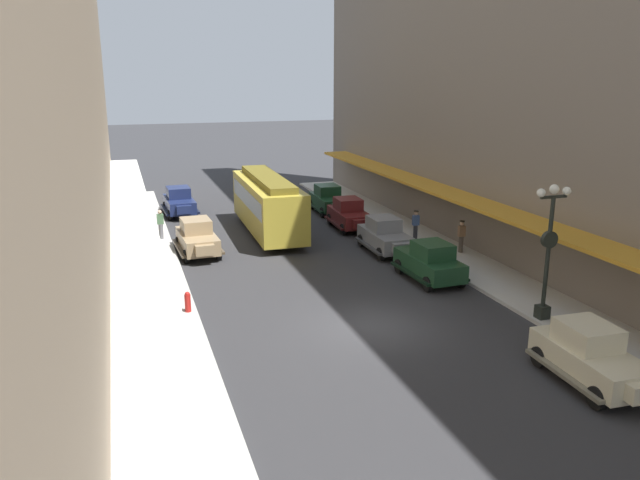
% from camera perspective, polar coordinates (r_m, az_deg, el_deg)
% --- Properties ---
extents(ground_plane, '(200.00, 200.00, 0.00)m').
position_cam_1_polar(ground_plane, '(23.70, 4.54, -7.82)').
color(ground_plane, '#2D2D30').
extents(sidewalk_left, '(3.00, 60.00, 0.15)m').
position_cam_1_polar(sidewalk_left, '(22.11, -14.01, -9.78)').
color(sidewalk_left, '#B7B5AD').
rests_on(sidewalk_left, ground).
extents(sidewalk_right, '(3.00, 60.00, 0.15)m').
position_cam_1_polar(sidewalk_right, '(27.28, 19.33, -5.36)').
color(sidewalk_right, '#B7B5AD').
rests_on(sidewalk_right, ground).
extents(building_row_left, '(4.30, 60.00, 22.20)m').
position_cam_1_polar(building_row_left, '(20.28, -24.28, 19.19)').
color(building_row_left, gray).
rests_on(building_row_left, ground).
extents(parked_car_0, '(2.29, 4.31, 1.84)m').
position_cam_1_polar(parked_car_0, '(33.00, -11.17, 0.30)').
color(parked_car_0, '#997F5B').
rests_on(parked_car_0, ground).
extents(parked_car_1, '(2.28, 4.31, 1.84)m').
position_cam_1_polar(parked_car_1, '(20.88, 23.49, -9.55)').
color(parked_car_1, beige).
rests_on(parked_car_1, ground).
extents(parked_car_2, '(2.24, 4.30, 1.84)m').
position_cam_1_polar(parked_car_2, '(28.72, 10.00, -1.86)').
color(parked_car_2, '#193D23').
rests_on(parked_car_2, ground).
extents(parked_car_3, '(2.26, 4.30, 1.84)m').
position_cam_1_polar(parked_car_3, '(42.49, -12.75, 3.50)').
color(parked_car_3, '#19234C').
rests_on(parked_car_3, ground).
extents(parked_car_4, '(2.21, 4.28, 1.84)m').
position_cam_1_polar(parked_car_4, '(32.95, 5.96, 0.48)').
color(parked_car_4, slate).
rests_on(parked_car_4, ground).
extents(parked_car_5, '(2.24, 4.30, 1.84)m').
position_cam_1_polar(parked_car_5, '(42.23, 0.76, 3.81)').
color(parked_car_5, '#193D23').
rests_on(parked_car_5, ground).
extents(parked_car_6, '(2.29, 4.31, 1.84)m').
position_cam_1_polar(parked_car_6, '(37.78, 2.67, 2.44)').
color(parked_car_6, '#591919').
rests_on(parked_car_6, ground).
extents(streetcar, '(2.74, 9.66, 3.46)m').
position_cam_1_polar(streetcar, '(36.44, -4.79, 3.48)').
color(streetcar, gold).
rests_on(streetcar, ground).
extents(lamp_post_with_clock, '(1.42, 0.44, 5.16)m').
position_cam_1_polar(lamp_post_with_clock, '(24.52, 20.18, -0.55)').
color(lamp_post_with_clock, black).
rests_on(lamp_post_with_clock, sidewalk_right).
extents(fire_hydrant, '(0.24, 0.24, 0.82)m').
position_cam_1_polar(fire_hydrant, '(24.94, -12.01, -5.54)').
color(fire_hydrant, '#B21E19').
rests_on(fire_hydrant, sidewalk_left).
extents(pedestrian_0, '(0.36, 0.28, 1.67)m').
position_cam_1_polar(pedestrian_0, '(33.04, 12.80, 0.35)').
color(pedestrian_0, '#4C4238').
rests_on(pedestrian_0, sidewalk_right).
extents(pedestrian_1, '(0.36, 0.24, 1.64)m').
position_cam_1_polar(pedestrian_1, '(36.00, -14.38, 1.42)').
color(pedestrian_1, slate).
rests_on(pedestrian_1, sidewalk_left).
extents(pedestrian_2, '(0.36, 0.28, 1.67)m').
position_cam_1_polar(pedestrian_2, '(18.54, -13.91, -11.61)').
color(pedestrian_2, '#2D2D33').
rests_on(pedestrian_2, sidewalk_left).
extents(pedestrian_3, '(0.36, 0.28, 1.67)m').
position_cam_1_polar(pedestrian_3, '(34.99, 8.74, 1.37)').
color(pedestrian_3, '#2D2D33').
rests_on(pedestrian_3, sidewalk_right).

